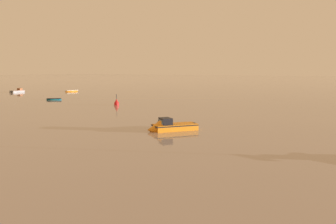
# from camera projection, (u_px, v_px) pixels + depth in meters

# --- Properties ---
(motorboat_moored_0) EXTENTS (4.89, 5.83, 2.18)m
(motorboat_moored_0) POSITION_uv_depth(u_px,v_px,m) (168.00, 128.00, 38.20)
(motorboat_moored_0) COLOR orange
(motorboat_moored_0) RESTS_ON ground
(rowboat_moored_1) EXTENTS (2.28, 4.45, 0.67)m
(rowboat_moored_1) POSITION_uv_depth(u_px,v_px,m) (72.00, 91.00, 106.52)
(rowboat_moored_1) COLOR orange
(rowboat_moored_1) RESTS_ON ground
(rowboat_moored_2) EXTENTS (3.35, 3.08, 0.54)m
(rowboat_moored_2) POSITION_uv_depth(u_px,v_px,m) (54.00, 99.00, 77.16)
(rowboat_moored_2) COLOR #197084
(rowboat_moored_2) RESTS_ON ground
(motorboat_moored_1) EXTENTS (2.25, 5.00, 1.84)m
(motorboat_moored_1) POSITION_uv_depth(u_px,v_px,m) (19.00, 91.00, 104.07)
(motorboat_moored_1) COLOR gray
(motorboat_moored_1) RESTS_ON ground
(channel_buoy) EXTENTS (0.90, 0.90, 2.30)m
(channel_buoy) POSITION_uv_depth(u_px,v_px,m) (117.00, 103.00, 65.83)
(channel_buoy) COLOR red
(channel_buoy) RESTS_ON ground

